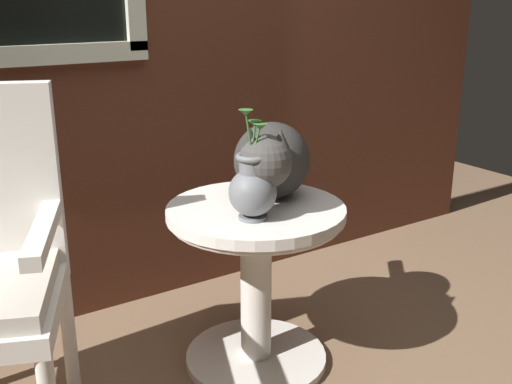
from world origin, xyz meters
TOP-DOWN VIEW (x-y plane):
  - wicker_side_table at (0.18, 0.20)m, footprint 0.59×0.59m
  - cat at (0.26, 0.23)m, footprint 0.44×0.49m
  - pewter_vase_with_ivy at (0.11, 0.11)m, footprint 0.15×0.15m

SIDE VIEW (x-z plane):
  - wicker_side_table at x=0.18m, z-range 0.10..0.68m
  - pewter_vase_with_ivy at x=0.11m, z-range 0.52..0.86m
  - cat at x=0.26m, z-range 0.58..0.86m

